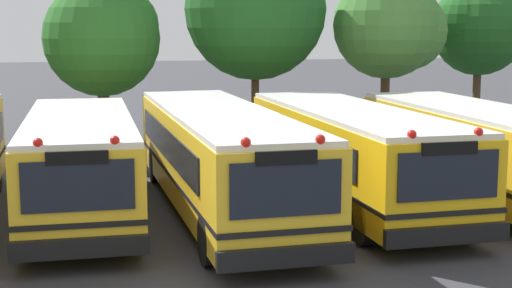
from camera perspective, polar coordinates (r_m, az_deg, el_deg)
name	(u,v)px	position (r m, az deg, el deg)	size (l,w,h in m)	color
ground_plane	(221,210)	(18.97, -2.59, -4.87)	(160.00, 160.00, 0.00)	#38383D
school_bus_1	(80,161)	(18.53, -12.85, -1.23)	(2.57, 9.25, 2.51)	yellow
school_bus_2	(219,155)	(18.55, -2.74, -0.84)	(2.76, 11.49, 2.61)	yellow
school_bus_3	(351,151)	(19.48, 7.05, -0.54)	(2.80, 10.26, 2.54)	yellow
school_bus_4	(472,146)	(21.01, 15.66, -0.18)	(2.64, 9.28, 2.51)	yellow
tree_2	(106,36)	(26.99, -11.03, 7.85)	(3.98, 3.98, 6.03)	#4C3823
tree_3	(252,5)	(27.77, -0.27, 10.22)	(5.05, 5.05, 7.56)	#4C3823
tree_4	(393,27)	(28.80, 10.06, 8.50)	(4.18, 3.89, 6.42)	#4C3823
tree_5	(476,27)	(31.77, 15.91, 8.27)	(3.79, 3.66, 6.16)	#4C3823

